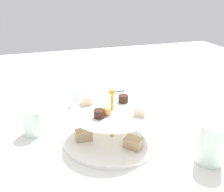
# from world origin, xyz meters

# --- Properties ---
(ground_plane) EXTENTS (2.40, 2.40, 0.00)m
(ground_plane) POSITION_xyz_m (0.00, 0.00, 0.00)
(ground_plane) COLOR silver
(tiered_serving_stand) EXTENTS (0.29, 0.29, 0.16)m
(tiered_serving_stand) POSITION_xyz_m (0.00, -0.00, 0.04)
(tiered_serving_stand) COLOR white
(tiered_serving_stand) RESTS_ON ground_plane
(water_glass_tall_right) EXTENTS (0.07, 0.07, 0.11)m
(water_glass_tall_right) POSITION_xyz_m (-0.18, -0.21, 0.06)
(water_glass_tall_right) COLOR silver
(water_glass_tall_right) RESTS_ON ground_plane
(water_glass_short_left) EXTENTS (0.06, 0.06, 0.07)m
(water_glass_short_left) POSITION_xyz_m (0.27, 0.04, 0.03)
(water_glass_short_left) COLOR silver
(water_glass_short_left) RESTS_ON ground_plane
(teacup_with_saucer) EXTENTS (0.09, 0.09, 0.05)m
(teacup_with_saucer) POSITION_xyz_m (0.27, -0.11, 0.02)
(teacup_with_saucer) COLOR white
(teacup_with_saucer) RESTS_ON ground_plane
(butter_knife_right) EXTENTS (0.15, 0.10, 0.00)m
(butter_knife_right) POSITION_xyz_m (0.12, -0.30, 0.00)
(butter_knife_right) COLOR silver
(butter_knife_right) RESTS_ON ground_plane
(water_glass_mid_back) EXTENTS (0.06, 0.06, 0.08)m
(water_glass_mid_back) POSITION_xyz_m (0.10, 0.23, 0.04)
(water_glass_mid_back) COLOR silver
(water_glass_mid_back) RESTS_ON ground_plane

